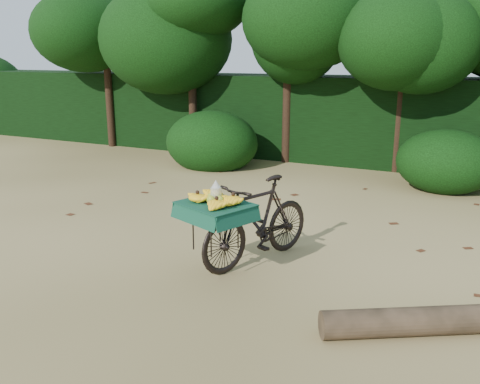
% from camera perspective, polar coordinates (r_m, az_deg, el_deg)
% --- Properties ---
extents(ground, '(80.00, 80.00, 0.00)m').
position_cam_1_polar(ground, '(5.61, 2.25, -8.28)').
color(ground, tan).
rests_on(ground, ground).
extents(vendor_bicycle, '(1.12, 1.77, 0.96)m').
position_cam_1_polar(vendor_bicycle, '(5.54, 1.84, -3.21)').
color(vendor_bicycle, black).
rests_on(vendor_bicycle, ground).
extents(hedge_backdrop, '(26.00, 1.80, 1.80)m').
position_cam_1_polar(hedge_backdrop, '(11.29, 15.51, 7.77)').
color(hedge_backdrop, black).
rests_on(hedge_backdrop, ground).
extents(tree_row, '(14.50, 2.00, 4.00)m').
position_cam_1_polar(tree_row, '(10.58, 11.53, 13.54)').
color(tree_row, black).
rests_on(tree_row, ground).
extents(bush_clumps, '(8.80, 1.70, 0.90)m').
position_cam_1_polar(bush_clumps, '(9.32, 15.97, 3.50)').
color(bush_clumps, black).
rests_on(bush_clumps, ground).
extents(leaf_litter, '(7.00, 7.30, 0.01)m').
position_cam_1_polar(leaf_litter, '(6.16, 4.72, -6.07)').
color(leaf_litter, '#4E2714').
rests_on(leaf_litter, ground).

